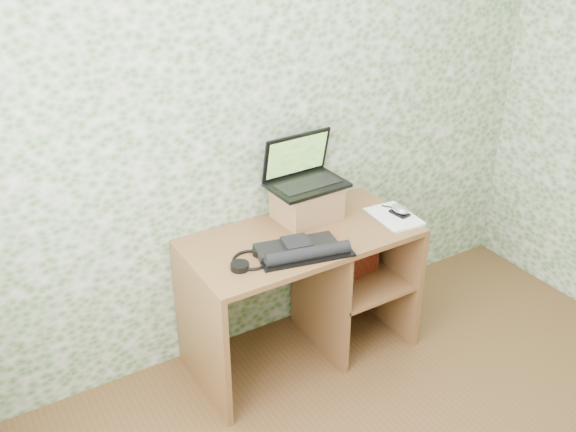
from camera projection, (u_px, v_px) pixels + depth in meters
wall_back at (270, 115)px, 3.24m from camera, size 3.50×0.00×3.50m
desk at (310, 273)px, 3.45m from camera, size 1.20×0.60×0.75m
riser at (307, 202)px, 3.39m from camera, size 0.32×0.27×0.19m
laptop at (303, 173)px, 3.34m from camera, size 0.40×0.29×0.26m
keyboard at (302, 250)px, 3.09m from camera, size 0.47×0.32×0.06m
headphones at (251, 259)px, 3.04m from camera, size 0.24×0.24×0.03m
notepad at (394, 217)px, 3.43m from camera, size 0.23×0.31×0.01m
mouse at (400, 211)px, 3.43m from camera, size 0.08×0.12×0.04m
pen at (393, 208)px, 3.50m from camera, size 0.08×0.11×0.01m
red_box at (358, 251)px, 3.53m from camera, size 0.25×0.09×0.30m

